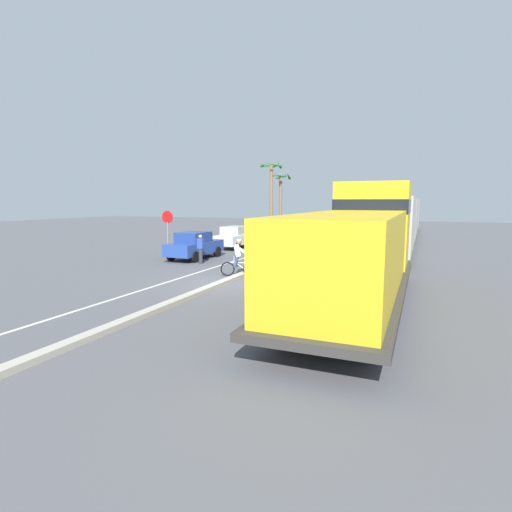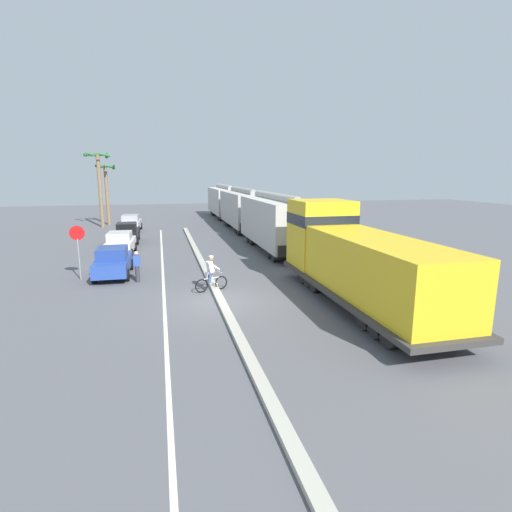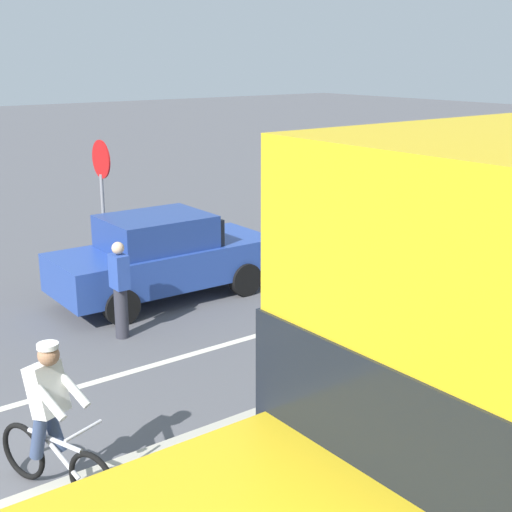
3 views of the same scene
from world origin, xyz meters
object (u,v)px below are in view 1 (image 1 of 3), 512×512
(cyclist, at_px, (238,259))
(palm_tree_near, at_px, (272,182))
(stop_sign, at_px, (168,225))
(locomotive, at_px, (359,251))
(hopper_car_trailing, at_px, (405,213))
(hopper_car_lead, at_px, (389,224))
(parked_car_black, at_px, (263,232))
(parked_car_blue, at_px, (195,245))
(parked_car_silver, at_px, (287,227))
(parked_car_white, at_px, (236,237))
(hopper_car_middle, at_px, (400,217))
(pedestrian_by_cars, at_px, (201,249))
(palm_tree_far, at_px, (281,191))

(cyclist, relative_size, palm_tree_near, 0.22)
(stop_sign, bearing_deg, locomotive, -28.06)
(hopper_car_trailing, bearing_deg, hopper_car_lead, -90.00)
(parked_car_black, bearing_deg, cyclist, -72.35)
(locomotive, height_order, hopper_car_lead, locomotive)
(hopper_car_lead, height_order, palm_tree_near, palm_tree_near)
(parked_car_blue, bearing_deg, parked_car_silver, 90.60)
(palm_tree_near, bearing_deg, parked_car_white, -78.89)
(parked_car_silver, height_order, palm_tree_near, palm_tree_near)
(hopper_car_trailing, distance_m, cyclist, 33.05)
(hopper_car_trailing, bearing_deg, palm_tree_near, -154.97)
(hopper_car_trailing, relative_size, stop_sign, 3.68)
(parked_car_blue, xyz_separation_m, cyclist, (4.84, -4.09, 0.00))
(hopper_car_middle, height_order, pedestrian_by_cars, hopper_car_middle)
(cyclist, distance_m, palm_tree_far, 29.25)
(locomotive, bearing_deg, stop_sign, 151.94)
(hopper_car_middle, bearing_deg, parked_car_blue, -122.44)
(locomotive, distance_m, stop_sign, 13.95)
(cyclist, bearing_deg, stop_sign, 150.19)
(cyclist, relative_size, palm_tree_far, 0.26)
(parked_car_silver, xyz_separation_m, palm_tree_near, (-3.06, 3.82, 4.72))
(locomotive, distance_m, palm_tree_far, 33.78)
(stop_sign, bearing_deg, hopper_car_lead, 24.46)
(hopper_car_lead, xyz_separation_m, pedestrian_by_cars, (-9.35, -6.76, -1.23))
(hopper_car_lead, xyz_separation_m, parked_car_white, (-10.82, 0.82, -1.26))
(locomotive, bearing_deg, parked_car_blue, 146.95)
(palm_tree_near, bearing_deg, stop_sign, -85.82)
(hopper_car_lead, distance_m, hopper_car_trailing, 23.20)
(pedestrian_by_cars, bearing_deg, parked_car_silver, 94.44)
(parked_car_blue, xyz_separation_m, parked_car_silver, (-0.19, 18.08, 0.00))
(locomotive, bearing_deg, cyclist, 153.95)
(hopper_car_middle, distance_m, cyclist, 21.74)
(locomotive, xyz_separation_m, cyclist, (-5.84, 2.86, -0.98))
(parked_car_black, xyz_separation_m, pedestrian_by_cars, (1.40, -12.87, 0.03))
(parked_car_blue, distance_m, pedestrian_by_cars, 2.05)
(hopper_car_middle, distance_m, stop_sign, 21.15)
(parked_car_silver, relative_size, cyclist, 2.49)
(hopper_car_lead, xyz_separation_m, parked_car_blue, (-10.68, -5.21, -1.26))
(hopper_car_lead, height_order, hopper_car_trailing, same)
(stop_sign, height_order, pedestrian_by_cars, stop_sign)
(hopper_car_trailing, bearing_deg, cyclist, -100.19)
(parked_car_black, height_order, parked_car_silver, same)
(locomotive, distance_m, hopper_car_trailing, 35.36)
(hopper_car_lead, relative_size, pedestrian_by_cars, 6.54)
(locomotive, distance_m, parked_car_silver, 27.30)
(parked_car_silver, bearing_deg, locomotive, -66.52)
(parked_car_blue, distance_m, parked_car_silver, 18.08)
(hopper_car_middle, xyz_separation_m, parked_car_blue, (-10.68, -16.81, -1.26))
(hopper_car_middle, relative_size, hopper_car_trailing, 1.00)
(parked_car_blue, distance_m, stop_sign, 2.06)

